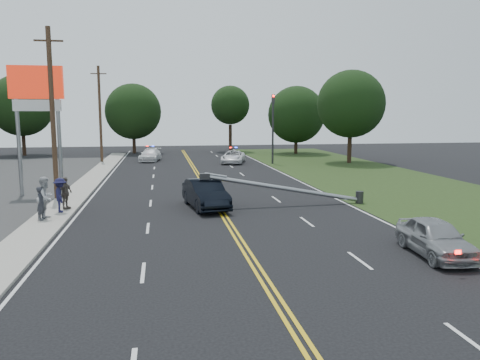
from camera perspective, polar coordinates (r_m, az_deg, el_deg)
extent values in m
plane|color=black|center=(17.80, 0.62, -8.47)|extent=(120.00, 120.00, 0.00)
cube|color=#9A968B|center=(27.78, -20.60, -2.86)|extent=(1.80, 70.00, 0.12)
cube|color=#223113|center=(31.89, 21.78, -1.67)|extent=(12.00, 80.00, 0.01)
cube|color=gold|center=(27.44, -3.10, -2.59)|extent=(0.36, 80.00, 0.00)
cylinder|color=gray|center=(32.03, -25.37, 4.46)|extent=(0.24, 0.24, 7.00)
cylinder|color=gray|center=(31.47, -21.15, 4.64)|extent=(0.24, 0.24, 7.00)
cube|color=#AD1E0B|center=(31.75, -23.64, 10.87)|extent=(3.20, 0.35, 2.00)
cube|color=white|center=(31.70, -23.49, 8.34)|extent=(2.80, 0.30, 0.70)
cylinder|color=#2D2D30|center=(48.18, 4.02, 6.14)|extent=(0.20, 0.20, 7.00)
cube|color=#2D2D30|center=(48.18, 4.06, 9.83)|extent=(0.28, 0.28, 0.90)
sphere|color=#FF0C07|center=(48.03, 4.11, 10.19)|extent=(0.22, 0.22, 0.22)
cylinder|color=#2D2D30|center=(27.59, 14.36, -2.06)|extent=(0.44, 0.44, 0.70)
cylinder|color=gray|center=(26.01, 5.45, -1.03)|extent=(8.90, 0.24, 1.80)
cube|color=#2D2D30|center=(25.12, -4.34, 0.46)|extent=(0.55, 0.32, 0.30)
cylinder|color=#382619|center=(29.45, -21.88, 7.34)|extent=(0.28, 0.28, 10.00)
cube|color=#382619|center=(29.74, -22.32, 15.44)|extent=(1.60, 0.10, 0.10)
cylinder|color=#382619|center=(51.17, -16.68, 7.61)|extent=(0.28, 0.28, 10.00)
cube|color=#382619|center=(51.34, -16.88, 12.30)|extent=(1.60, 0.10, 0.10)
cylinder|color=black|center=(63.77, -24.87, 4.33)|extent=(0.44, 0.44, 3.57)
sphere|color=black|center=(63.70, -25.10, 8.24)|extent=(7.49, 7.49, 7.49)
cylinder|color=black|center=(62.81, -12.79, 4.63)|extent=(0.44, 0.44, 3.15)
sphere|color=black|center=(62.72, -12.90, 8.14)|extent=(7.18, 7.18, 7.18)
cylinder|color=black|center=(64.22, -1.19, 5.13)|extent=(0.44, 0.44, 3.66)
sphere|color=black|center=(64.15, -1.20, 9.12)|extent=(5.23, 5.23, 5.23)
cylinder|color=black|center=(61.20, 6.83, 4.58)|extent=(0.44, 0.44, 2.92)
sphere|color=black|center=(61.09, 6.89, 7.93)|extent=(7.28, 7.28, 7.28)
cylinder|color=black|center=(50.43, 13.21, 4.07)|extent=(0.44, 0.44, 3.55)
sphere|color=black|center=(50.33, 13.37, 9.01)|extent=(6.99, 6.99, 6.99)
imported|color=black|center=(25.39, -4.22, -1.71)|extent=(2.37, 4.91, 1.55)
imported|color=gray|center=(18.28, 22.71, -6.47)|extent=(1.93, 4.09, 1.35)
imported|color=white|center=(48.74, -0.83, 2.83)|extent=(3.36, 5.11, 1.31)
imported|color=silver|center=(51.85, -10.87, 3.02)|extent=(2.63, 4.90, 1.35)
imported|color=#292A31|center=(23.88, -23.06, -2.62)|extent=(0.40, 0.59, 1.58)
imported|color=#B0B1B5|center=(24.05, -22.62, -2.00)|extent=(1.02, 1.17, 2.02)
imported|color=#19183C|center=(25.37, -21.06, -1.73)|extent=(0.89, 1.25, 1.76)
imported|color=#584E46|center=(26.11, -20.54, -1.51)|extent=(0.82, 1.07, 1.69)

